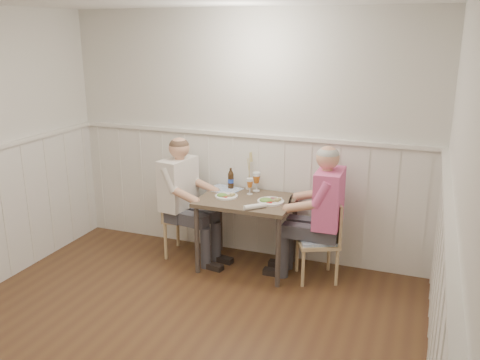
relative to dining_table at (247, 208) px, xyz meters
The scene contains 15 objects.
room_shell 2.04m from the dining_table, 95.14° to the right, with size 4.04×4.54×2.60m.
wainscot 1.17m from the dining_table, 98.16° to the right, with size 4.00×4.49×1.34m.
dining_table is the anchor object (origin of this frame).
chair_right 0.81m from the dining_table, ahead, with size 0.51×0.51×0.81m.
chair_left 0.80m from the dining_table, behind, with size 0.47×0.47×0.89m.
man_in_pink 0.78m from the dining_table, ahead, with size 0.64×0.44×1.37m.
diner_cream 0.74m from the dining_table, behind, with size 0.67×0.47×1.35m.
plate_man 0.28m from the dining_table, ahead, with size 0.26×0.26×0.07m.
plate_diner 0.26m from the dining_table, behind, with size 0.23×0.23×0.06m.
beer_glass_a 0.36m from the dining_table, 88.39° to the left, with size 0.08×0.08×0.20m.
beer_glass_b 0.26m from the dining_table, 98.74° to the left, with size 0.07×0.07×0.17m.
beer_bottle 0.43m from the dining_table, 136.77° to the left, with size 0.06×0.06×0.23m.
rolled_napkin 0.34m from the dining_table, 56.12° to the right, with size 0.20×0.19×0.05m.
grass_vase 0.44m from the dining_table, 108.05° to the left, with size 0.05×0.05×0.43m.
gingham_mat 0.40m from the dining_table, 148.56° to the left, with size 0.38×0.33×0.01m.
Camera 1 is at (1.80, -2.72, 2.37)m, focal length 38.00 mm.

